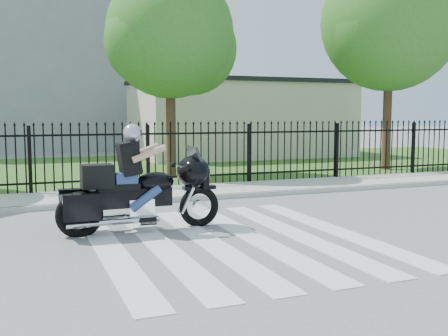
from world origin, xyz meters
name	(u,v)px	position (x,y,z in m)	size (l,w,h in m)	color
ground	(233,240)	(0.00, 0.00, 0.00)	(120.00, 120.00, 0.00)	slate
crosswalk	(233,240)	(0.00, 0.00, 0.01)	(5.00, 5.50, 0.01)	silver
sidewalk	(158,194)	(0.00, 5.00, 0.06)	(40.00, 2.00, 0.12)	#ADAAA3
curb	(168,200)	(0.00, 4.00, 0.06)	(40.00, 0.12, 0.12)	#ADAAA3
grass_strip	(111,169)	(0.00, 12.00, 0.01)	(40.00, 12.00, 0.02)	#2D571E
iron_fence	(148,158)	(0.00, 6.00, 0.90)	(26.00, 0.04, 1.80)	black
tree_mid	(170,34)	(1.50, 9.00, 4.67)	(4.20, 4.20, 6.78)	#382316
tree_right	(390,22)	(9.50, 8.00, 5.39)	(5.00, 5.00, 7.90)	#382316
building_low	(240,120)	(7.00, 16.00, 1.75)	(10.00, 6.00, 3.50)	beige
building_low_roof	(240,83)	(7.00, 16.00, 3.60)	(10.20, 6.20, 0.20)	black
building_tall	(19,47)	(-3.00, 26.00, 6.00)	(15.00, 10.00, 12.00)	#92949A
motorcycle_rider	(137,187)	(-1.33, 1.27, 0.80)	(2.97, 0.88, 1.96)	black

